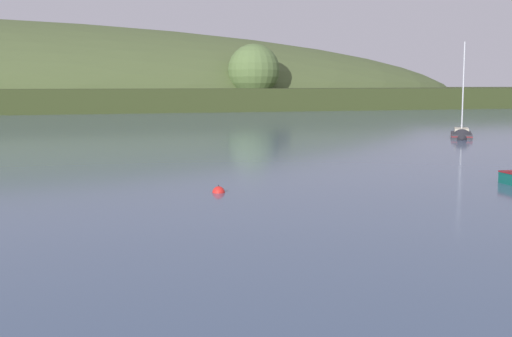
# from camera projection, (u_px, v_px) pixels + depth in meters

# --- Properties ---
(sailboat_far_left) EXTENTS (5.96, 7.60, 11.90)m
(sailboat_far_left) POSITION_uv_depth(u_px,v_px,m) (461.00, 136.00, 78.19)
(sailboat_far_left) COLOR #232328
(sailboat_far_left) RESTS_ON ground
(mooring_buoy_far_upstream) EXTENTS (0.72, 0.72, 0.80)m
(mooring_buoy_far_upstream) POSITION_uv_depth(u_px,v_px,m) (219.00, 193.00, 39.08)
(mooring_buoy_far_upstream) COLOR red
(mooring_buoy_far_upstream) RESTS_ON ground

